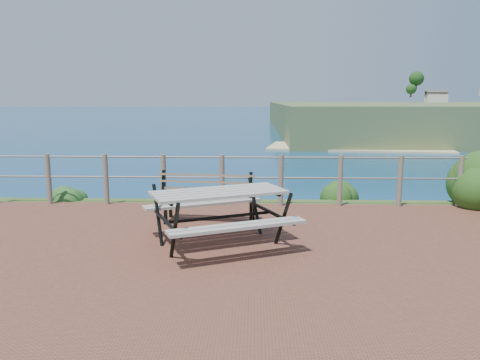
% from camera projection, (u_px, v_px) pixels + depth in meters
% --- Properties ---
extents(ground, '(10.00, 7.00, 0.12)m').
position_uv_depth(ground, '(204.00, 265.00, 5.95)').
color(ground, brown).
rests_on(ground, ground).
extents(ocean, '(1200.00, 1200.00, 0.00)m').
position_uv_depth(ocean, '(254.00, 103.00, 202.86)').
color(ocean, '#156181').
rests_on(ocean, ground).
extents(safety_railing, '(9.40, 0.10, 1.00)m').
position_uv_depth(safety_railing, '(222.00, 177.00, 9.14)').
color(safety_railing, '#6B5B4C').
rests_on(safety_railing, ground).
extents(picnic_table, '(2.01, 1.50, 0.79)m').
position_uv_depth(picnic_table, '(219.00, 212.00, 6.65)').
color(picnic_table, gray).
rests_on(picnic_table, ground).
extents(park_bench, '(1.63, 0.57, 0.90)m').
position_uv_depth(park_bench, '(209.00, 188.00, 7.95)').
color(park_bench, brown).
rests_on(park_bench, ground).
extents(shrub_lip_west, '(0.74, 0.74, 0.47)m').
position_uv_depth(shrub_lip_west, '(71.00, 198.00, 10.02)').
color(shrub_lip_west, '#214E1D').
rests_on(shrub_lip_west, ground).
extents(shrub_lip_east, '(0.71, 0.71, 0.43)m').
position_uv_depth(shrub_lip_east, '(342.00, 197.00, 10.10)').
color(shrub_lip_east, '#164515').
rests_on(shrub_lip_east, ground).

